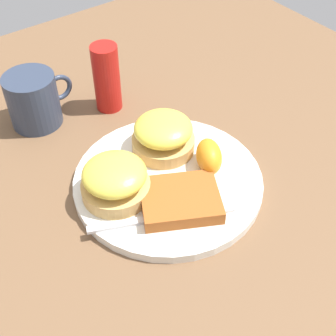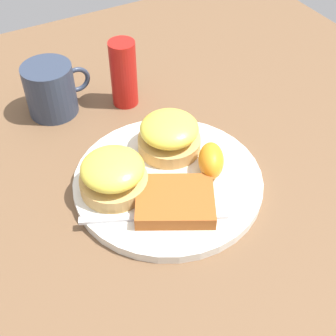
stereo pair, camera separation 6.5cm
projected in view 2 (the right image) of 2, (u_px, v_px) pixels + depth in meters
ground_plane at (168, 185)px, 0.67m from camera, size 1.10×1.10×0.00m
plate at (168, 181)px, 0.67m from camera, size 0.27×0.27×0.01m
sandwich_benedict_left at (169, 135)px, 0.69m from camera, size 0.09×0.09×0.06m
sandwich_benedict_right at (113, 175)px, 0.63m from camera, size 0.09×0.09×0.06m
hashbrown_patty at (175, 201)px, 0.62m from camera, size 0.13×0.12×0.02m
orange_wedge at (211, 160)px, 0.66m from camera, size 0.06×0.07×0.04m
fork at (164, 215)px, 0.61m from camera, size 0.19×0.09×0.00m
cup at (51, 89)px, 0.77m from camera, size 0.11×0.08×0.09m
condiment_bottle at (124, 74)px, 0.77m from camera, size 0.04×0.04×0.12m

